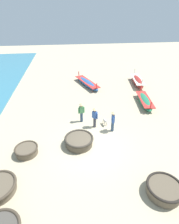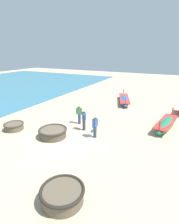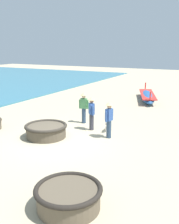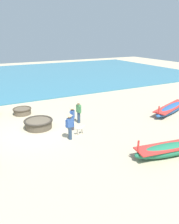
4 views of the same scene
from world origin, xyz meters
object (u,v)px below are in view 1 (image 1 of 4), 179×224
(coracle_front_left, at_px, (27,150))
(long_boat_blue_hull, at_px, (87,83))
(fisherman_standing_left, at_px, (95,116))
(fisherman_crouching, at_px, (81,111))
(long_boat_ochre_hull, at_px, (137,81))
(dog, at_px, (105,121))
(fisherman_standing_right, at_px, (113,120))
(coracle_tilted, at_px, (164,189))
(coracle_far_left, at_px, (79,141))
(long_boat_red_hull, at_px, (145,101))

(coracle_front_left, relative_size, long_boat_blue_hull, 0.28)
(fisherman_standing_left, distance_m, fisherman_crouching, 1.29)
(long_boat_ochre_hull, distance_m, dog, 9.89)
(dog, bearing_deg, fisherman_standing_right, -64.78)
(coracle_tilted, xyz_separation_m, long_boat_ochre_hull, (4.17, 14.29, 0.07))
(fisherman_standing_left, bearing_deg, long_boat_blue_hull, 86.80)
(coracle_far_left, bearing_deg, long_boat_blue_hull, 80.05)
(coracle_front_left, xyz_separation_m, fisherman_standing_right, (5.92, 1.64, 0.68))
(fisherman_standing_right, height_order, fisherman_crouching, same)
(long_boat_red_hull, relative_size, fisherman_crouching, 2.48)
(long_boat_red_hull, bearing_deg, fisherman_standing_right, -137.19)
(coracle_far_left, relative_size, fisherman_standing_right, 1.16)
(coracle_tilted, height_order, long_boat_blue_hull, long_boat_blue_hull)
(fisherman_standing_right, distance_m, fisherman_crouching, 2.67)
(long_boat_ochre_hull, bearing_deg, coracle_tilted, -106.26)
(coracle_far_left, height_order, long_boat_blue_hull, long_boat_blue_hull)
(long_boat_blue_hull, height_order, fisherman_standing_right, fisherman_standing_right)
(long_boat_red_hull, xyz_separation_m, fisherman_standing_left, (-5.37, -3.14, 0.62))
(coracle_front_left, height_order, coracle_tilted, coracle_tilted)
(coracle_front_left, relative_size, fisherman_crouching, 0.87)
(coracle_far_left, xyz_separation_m, dog, (2.21, 2.05, 0.04))
(dog, bearing_deg, long_boat_blue_hull, 92.41)
(coracle_far_left, distance_m, long_boat_red_hull, 8.42)
(fisherman_standing_right, distance_m, fisherman_standing_left, 1.41)
(coracle_far_left, distance_m, fisherman_standing_right, 2.94)
(coracle_tilted, bearing_deg, coracle_front_left, 151.99)
(long_boat_ochre_hull, height_order, fisherman_standing_left, fisherman_standing_left)
(fisherman_standing_left, xyz_separation_m, dog, (0.84, 0.13, -0.59))
(coracle_front_left, relative_size, coracle_far_left, 0.75)
(long_boat_blue_hull, height_order, long_boat_ochre_hull, long_boat_ochre_hull)
(long_boat_red_hull, relative_size, fisherman_standing_right, 2.48)
(coracle_tilted, height_order, fisherman_standing_left, fisherman_standing_left)
(long_boat_blue_hull, height_order, fisherman_standing_left, fisherman_standing_left)
(coracle_front_left, height_order, fisherman_crouching, fisherman_crouching)
(long_boat_red_hull, height_order, fisherman_standing_right, fisherman_standing_right)
(long_boat_blue_hull, xyz_separation_m, fisherman_crouching, (-1.41, -7.74, 0.65))
(coracle_tilted, distance_m, fisherman_crouching, 7.79)
(coracle_far_left, height_order, dog, coracle_far_left)
(coracle_front_left, relative_size, dog, 2.13)
(fisherman_standing_left, bearing_deg, dog, 8.73)
(coracle_front_left, height_order, long_boat_ochre_hull, long_boat_ochre_hull)
(long_boat_blue_hull, bearing_deg, coracle_far_left, -99.95)
(coracle_tilted, xyz_separation_m, long_boat_blue_hull, (-1.94, 14.75, -0.02))
(long_boat_blue_hull, distance_m, dog, 8.52)
(fisherman_crouching, bearing_deg, long_boat_ochre_hull, 44.09)
(coracle_tilted, xyz_separation_m, long_boat_red_hull, (2.94, 9.26, 0.00))
(long_boat_red_hull, bearing_deg, dog, -146.31)
(fisherman_crouching, bearing_deg, dog, -23.54)
(fisherman_standing_left, height_order, dog, fisherman_standing_left)
(coracle_front_left, bearing_deg, long_boat_blue_hull, 64.72)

